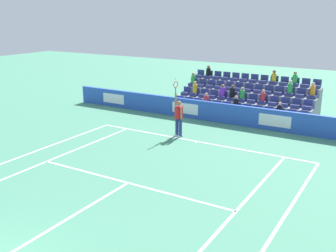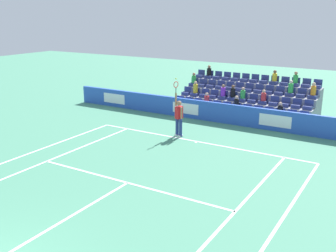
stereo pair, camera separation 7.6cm
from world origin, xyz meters
name	(u,v)px [view 1 (the left image)]	position (x,y,z in m)	size (l,w,h in m)	color
line_baseline	(197,141)	(0.00, -11.89, 0.00)	(10.97, 0.10, 0.01)	white
line_service	(128,183)	(0.00, -6.40, 0.00)	(8.23, 0.10, 0.01)	white
line_centre_service	(63,222)	(0.00, -3.20, 0.00)	(0.10, 6.40, 0.01)	white
line_singles_sideline_left	(38,165)	(4.12, -5.95, 0.00)	(0.10, 11.89, 0.01)	white
line_singles_sideline_right	(230,218)	(-4.12, -5.95, 0.00)	(0.10, 11.89, 0.01)	white
line_doubles_sideline_left	(15,159)	(5.49, -5.95, 0.00)	(0.10, 11.89, 0.01)	white
line_doubles_sideline_right	(276,230)	(-5.49, -5.95, 0.00)	(0.10, 11.89, 0.01)	white
line_centre_mark	(196,142)	(0.00, -11.79, 0.00)	(0.10, 0.20, 0.01)	white
sponsor_barrier	(228,114)	(0.00, -15.56, 0.55)	(20.83, 0.22, 1.09)	blue
tennis_player	(179,117)	(1.19, -12.19, 0.99)	(0.51, 0.42, 2.85)	navy
stadium_stand	(247,101)	(0.00, -18.50, 0.69)	(8.06, 3.80, 2.55)	gray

